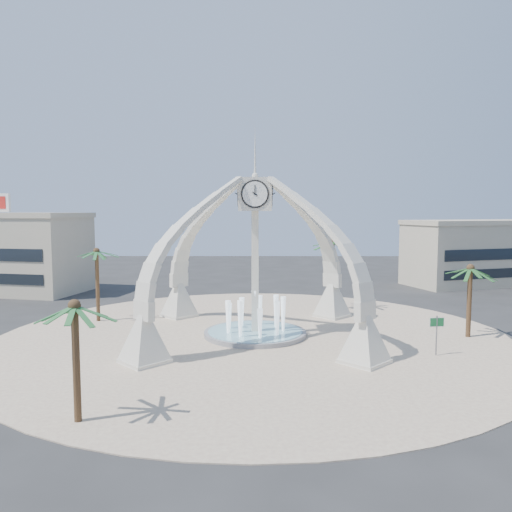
{
  "coord_description": "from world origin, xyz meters",
  "views": [
    {
      "loc": [
        0.24,
        -38.4,
        9.79
      ],
      "look_at": [
        0.06,
        2.0,
        6.14
      ],
      "focal_mm": 35.0,
      "sensor_mm": 36.0,
      "label": 1
    }
  ],
  "objects_px": {
    "palm_east": "(470,269)",
    "street_sign": "(437,327)",
    "palm_south": "(74,308)",
    "clock_tower": "(255,254)",
    "palm_north": "(333,243)",
    "fountain": "(255,332)",
    "palm_west": "(97,252)"
  },
  "relations": [
    {
      "from": "clock_tower",
      "to": "street_sign",
      "type": "xyz_separation_m",
      "value": [
        12.28,
        -5.37,
        -4.5
      ]
    },
    {
      "from": "palm_south",
      "to": "clock_tower",
      "type": "bearing_deg",
      "value": 63.15
    },
    {
      "from": "clock_tower",
      "to": "palm_west",
      "type": "height_order",
      "value": "clock_tower"
    },
    {
      "from": "clock_tower",
      "to": "street_sign",
      "type": "height_order",
      "value": "clock_tower"
    },
    {
      "from": "palm_east",
      "to": "palm_north",
      "type": "height_order",
      "value": "palm_north"
    },
    {
      "from": "fountain",
      "to": "street_sign",
      "type": "height_order",
      "value": "fountain"
    },
    {
      "from": "clock_tower",
      "to": "fountain",
      "type": "height_order",
      "value": "clock_tower"
    },
    {
      "from": "palm_east",
      "to": "palm_south",
      "type": "distance_m",
      "value": 29.26
    },
    {
      "from": "clock_tower",
      "to": "fountain",
      "type": "distance_m",
      "value": 6.2
    },
    {
      "from": "palm_east",
      "to": "palm_west",
      "type": "xyz_separation_m",
      "value": [
        -30.52,
        5.51,
        0.82
      ]
    },
    {
      "from": "palm_south",
      "to": "palm_north",
      "type": "bearing_deg",
      "value": 59.46
    },
    {
      "from": "palm_south",
      "to": "fountain",
      "type": "bearing_deg",
      "value": 63.15
    },
    {
      "from": "street_sign",
      "to": "palm_north",
      "type": "bearing_deg",
      "value": 100.24
    },
    {
      "from": "clock_tower",
      "to": "palm_east",
      "type": "bearing_deg",
      "value": -1.18
    },
    {
      "from": "palm_east",
      "to": "palm_north",
      "type": "relative_size",
      "value": 0.81
    },
    {
      "from": "fountain",
      "to": "palm_east",
      "type": "bearing_deg",
      "value": -1.18
    },
    {
      "from": "clock_tower",
      "to": "street_sign",
      "type": "relative_size",
      "value": 6.44
    },
    {
      "from": "palm_west",
      "to": "street_sign",
      "type": "distance_m",
      "value": 28.6
    },
    {
      "from": "palm_north",
      "to": "street_sign",
      "type": "bearing_deg",
      "value": -73.52
    },
    {
      "from": "palm_west",
      "to": "street_sign",
      "type": "height_order",
      "value": "palm_west"
    },
    {
      "from": "palm_east",
      "to": "street_sign",
      "type": "bearing_deg",
      "value": -130.32
    },
    {
      "from": "street_sign",
      "to": "clock_tower",
      "type": "bearing_deg",
      "value": 150.15
    },
    {
      "from": "palm_east",
      "to": "clock_tower",
      "type": "bearing_deg",
      "value": 178.82
    },
    {
      "from": "clock_tower",
      "to": "street_sign",
      "type": "bearing_deg",
      "value": -23.61
    },
    {
      "from": "palm_east",
      "to": "palm_west",
      "type": "height_order",
      "value": "palm_west"
    },
    {
      "from": "clock_tower",
      "to": "palm_west",
      "type": "distance_m",
      "value": 14.91
    },
    {
      "from": "palm_west",
      "to": "palm_south",
      "type": "distance_m",
      "value": 22.04
    },
    {
      "from": "clock_tower",
      "to": "palm_south",
      "type": "height_order",
      "value": "clock_tower"
    },
    {
      "from": "clock_tower",
      "to": "palm_south",
      "type": "distance_m",
      "value": 18.03
    },
    {
      "from": "palm_east",
      "to": "palm_south",
      "type": "bearing_deg",
      "value": -147.5
    },
    {
      "from": "palm_east",
      "to": "fountain",
      "type": "bearing_deg",
      "value": 178.82
    },
    {
      "from": "fountain",
      "to": "palm_west",
      "type": "bearing_deg",
      "value": 159.69
    }
  ]
}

